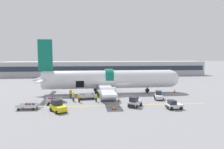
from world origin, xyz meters
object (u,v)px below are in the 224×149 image
ground_crew_loader_a (73,97)px  ground_crew_loader_b (96,97)px  baggage_cart_queued (54,101)px  ground_crew_driver (71,93)px  baggage_tug_rear (135,102)px  baggage_cart_empty (29,106)px  baggage_tug_lead (159,96)px  ground_crew_supervisor (79,98)px  baggage_cart_loading (87,96)px  airplane (107,80)px  baggage_tug_spare (174,105)px  baggage_tug_mid (58,107)px

ground_crew_loader_a → ground_crew_loader_b: (4.21, -0.85, -0.05)m
baggage_cart_queued → ground_crew_driver: bearing=60.2°
baggage_tug_rear → baggage_cart_empty: 17.22m
baggage_tug_rear → baggage_tug_lead: bearing=40.2°
baggage_tug_rear → ground_crew_loader_b: (-6.26, 4.26, 0.10)m
ground_crew_loader_a → ground_crew_supervisor: bearing=-40.1°
baggage_cart_loading → baggage_tug_rear: bearing=-41.0°
airplane → baggage_tug_spare: airplane is taller
airplane → baggage_tug_rear: 12.89m
baggage_tug_lead → baggage_tug_spare: bearing=-91.1°
airplane → baggage_cart_empty: size_ratio=7.89×
baggage_tug_lead → baggage_cart_empty: bearing=-168.8°
baggage_tug_lead → ground_crew_driver: size_ratio=1.78×
ground_crew_supervisor → baggage_cart_empty: bearing=-154.5°
airplane → ground_crew_driver: bearing=-151.2°
baggage_cart_loading → ground_crew_driver: (-3.23, 0.99, 0.49)m
baggage_tug_mid → ground_crew_driver: 9.51m
baggage_cart_queued → ground_crew_loader_a: size_ratio=2.21×
ground_crew_loader_a → ground_crew_driver: (-0.74, 2.82, 0.10)m
ground_crew_supervisor → baggage_cart_queued: bearing=-172.0°
baggage_tug_spare → baggage_cart_queued: (-19.57, 5.78, -0.06)m
ground_crew_loader_a → baggage_cart_empty: bearing=-145.5°
baggage_cart_queued → ground_crew_loader_a: (3.22, 1.51, 0.31)m
baggage_tug_rear → baggage_cart_loading: size_ratio=0.74×
baggage_tug_rear → baggage_cart_queued: baggage_tug_rear is taller
baggage_cart_queued → ground_crew_driver: size_ratio=1.98×
ground_crew_loader_b → ground_crew_driver: ground_crew_driver is taller
baggage_cart_loading → ground_crew_driver: 3.41m
baggage_cart_loading → baggage_cart_queued: size_ratio=1.16×
airplane → baggage_cart_queued: airplane is taller
baggage_cart_empty → ground_crew_loader_b: 11.59m
baggage_tug_spare → baggage_cart_loading: 16.60m
baggage_tug_lead → baggage_cart_empty: size_ratio=0.78×
baggage_cart_empty → baggage_tug_rear: bearing=-1.6°
baggage_tug_mid → baggage_cart_empty: bearing=157.8°
airplane → ground_crew_loader_a: airplane is taller
baggage_tug_rear → airplane: bearing=106.1°
baggage_tug_lead → ground_crew_driver: (-17.23, 2.85, 0.30)m
airplane → ground_crew_loader_b: airplane is taller
ground_crew_loader_a → ground_crew_loader_b: ground_crew_loader_a is taller
baggage_tug_rear → ground_crew_loader_a: baggage_tug_rear is taller
ground_crew_supervisor → baggage_tug_mid: bearing=-117.2°
baggage_tug_rear → baggage_tug_spare: 6.27m
airplane → baggage_tug_rear: bearing=-73.9°
baggage_tug_mid → baggage_tug_spare: bearing=-2.1°
baggage_tug_rear → baggage_tug_spare: (5.88, -2.18, -0.11)m
baggage_tug_rear → baggage_cart_queued: size_ratio=0.85×
baggage_tug_lead → baggage_tug_spare: size_ratio=1.31×
baggage_cart_loading → baggage_cart_queued: 6.62m
baggage_tug_mid → ground_crew_supervisor: baggage_tug_mid is taller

